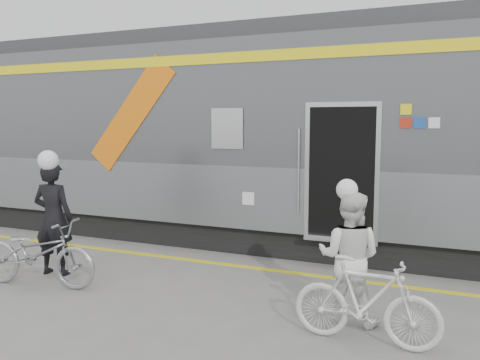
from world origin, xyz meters
The scene contains 9 objects.
ground centered at (0.00, 0.00, 0.00)m, with size 90.00×90.00×0.00m, color slate.
train centered at (-0.91, 4.19, 2.05)m, with size 24.00×3.17×4.10m.
safety_strip centered at (0.00, 2.15, 0.00)m, with size 24.00×0.12×0.01m, color yellow.
man centered at (-2.71, 0.60, 0.88)m, with size 0.64×0.42×1.77m, color black.
bicycle_left centered at (-2.51, 0.05, 0.49)m, with size 0.65×1.85×0.97m, color #989A9F.
woman centered at (1.88, 0.55, 0.78)m, with size 0.76×0.59×1.56m, color white.
bicycle_right centered at (2.18, 0.00, 0.47)m, with size 0.44×1.57×0.95m, color silver.
helmet_man centered at (-2.71, 0.60, 1.92)m, with size 0.31×0.31×0.31m, color white.
helmet_woman centered at (1.88, 0.55, 1.69)m, with size 0.25×0.25×0.25m, color white.
Camera 1 is at (3.06, -5.28, 2.36)m, focal length 38.00 mm.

